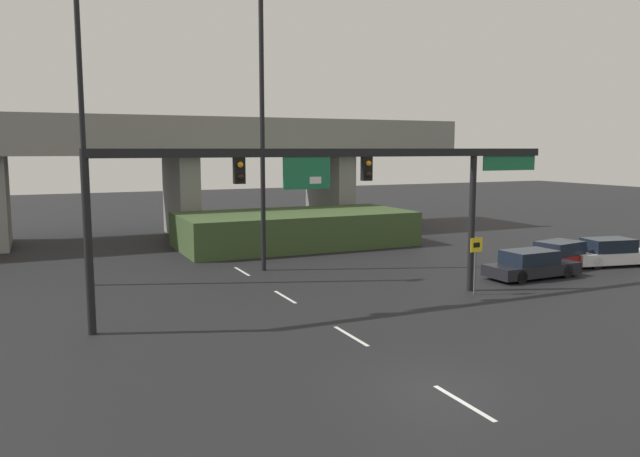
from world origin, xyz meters
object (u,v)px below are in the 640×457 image
signal_gantry (337,177)px  highway_light_pole_near (82,109)px  parked_sedan_near_right (531,265)px  parked_sedan_mid_right (560,256)px  highway_light_pole_far (262,86)px  speed_limit_sign (476,257)px  parked_sedan_far_right (610,253)px

signal_gantry → highway_light_pole_near: (-8.65, 8.10, 2.81)m
highway_light_pole_near → parked_sedan_near_right: size_ratio=3.14×
parked_sedan_near_right → parked_sedan_mid_right: (3.22, 1.31, 0.02)m
highway_light_pole_near → parked_sedan_mid_right: (22.85, -5.77, -7.29)m
highway_light_pole_far → parked_sedan_near_right: 15.85m
speed_limit_sign → highway_light_pole_near: size_ratio=0.17×
parked_sedan_near_right → parked_sedan_mid_right: bearing=20.3°
highway_light_pole_near → parked_sedan_far_right: (25.83, -6.33, -7.28)m
highway_light_pole_near → parked_sedan_far_right: bearing=-13.8°
speed_limit_sign → parked_sedan_near_right: (4.74, 1.74, -1.01)m
parked_sedan_near_right → parked_sedan_far_right: bearing=5.0°
signal_gantry → speed_limit_sign: 7.19m
highway_light_pole_far → parked_sedan_near_right: highway_light_pole_far is taller
parked_sedan_near_right → highway_light_pole_far: bearing=145.7°
speed_limit_sign → parked_sedan_mid_right: size_ratio=0.54×
signal_gantry → highway_light_pole_near: size_ratio=1.28×
highway_light_pole_near → parked_sedan_near_right: highway_light_pole_near is taller
highway_light_pole_far → parked_sedan_mid_right: 17.78m
parked_sedan_mid_right → highway_light_pole_near: bearing=155.4°
parked_sedan_far_right → speed_limit_sign: bearing=-156.7°
highway_light_pole_near → parked_sedan_mid_right: 24.67m
parked_sedan_mid_right → parked_sedan_far_right: parked_sedan_far_right is taller
parked_sedan_near_right → parked_sedan_far_right: 6.24m
signal_gantry → parked_sedan_near_right: bearing=5.3°
signal_gantry → parked_sedan_far_right: 17.83m
signal_gantry → highway_light_pole_far: bearing=91.4°
speed_limit_sign → highway_light_pole_near: highway_light_pole_near is taller
speed_limit_sign → parked_sedan_mid_right: bearing=20.9°
signal_gantry → highway_light_pole_far: highway_light_pole_far is taller
speed_limit_sign → highway_light_pole_far: bearing=126.0°
parked_sedan_near_right → parked_sedan_far_right: size_ratio=0.96×
highway_light_pole_far → parked_sedan_mid_right: bearing=-22.0°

